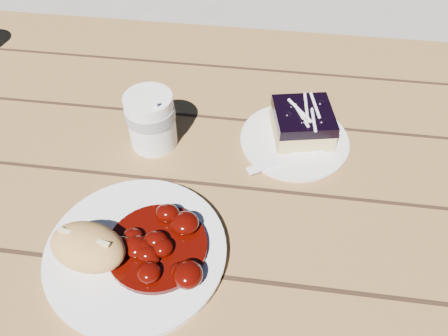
# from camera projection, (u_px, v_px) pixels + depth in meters

# --- Properties ---
(ground) EXTENTS (60.00, 60.00, 0.00)m
(ground) POSITION_uv_depth(u_px,v_px,m) (218.00, 322.00, 1.32)
(ground) COLOR gray
(ground) RESTS_ON ground
(picnic_table) EXTENTS (2.00, 1.55, 0.75)m
(picnic_table) POSITION_uv_depth(u_px,v_px,m) (215.00, 205.00, 0.88)
(picnic_table) COLOR brown
(picnic_table) RESTS_ON ground
(main_plate) EXTENTS (0.25, 0.25, 0.02)m
(main_plate) POSITION_uv_depth(u_px,v_px,m) (136.00, 252.00, 0.61)
(main_plate) COLOR white
(main_plate) RESTS_ON picnic_table
(goulash_stew) EXTENTS (0.14, 0.14, 0.04)m
(goulash_stew) POSITION_uv_depth(u_px,v_px,m) (156.00, 241.00, 0.59)
(goulash_stew) COLOR #400602
(goulash_stew) RESTS_ON main_plate
(bread_roll) EXTENTS (0.12, 0.09, 0.05)m
(bread_roll) POSITION_uv_depth(u_px,v_px,m) (88.00, 247.00, 0.58)
(bread_roll) COLOR tan
(bread_roll) RESTS_ON main_plate
(dessert_plate) EXTENTS (0.18, 0.18, 0.01)m
(dessert_plate) POSITION_uv_depth(u_px,v_px,m) (294.00, 141.00, 0.76)
(dessert_plate) COLOR white
(dessert_plate) RESTS_ON picnic_table
(blueberry_cake) EXTENTS (0.11, 0.11, 0.06)m
(blueberry_cake) POSITION_uv_depth(u_px,v_px,m) (302.00, 122.00, 0.75)
(blueberry_cake) COLOR #DBBF77
(blueberry_cake) RESTS_ON dessert_plate
(fork_dessert) EXTENTS (0.15, 0.10, 0.00)m
(fork_dessert) POSITION_uv_depth(u_px,v_px,m) (282.00, 160.00, 0.72)
(fork_dessert) COLOR white
(fork_dessert) RESTS_ON dessert_plate
(coffee_cup) EXTENTS (0.08, 0.08, 0.10)m
(coffee_cup) POSITION_uv_depth(u_px,v_px,m) (151.00, 121.00, 0.73)
(coffee_cup) COLOR white
(coffee_cup) RESTS_ON picnic_table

